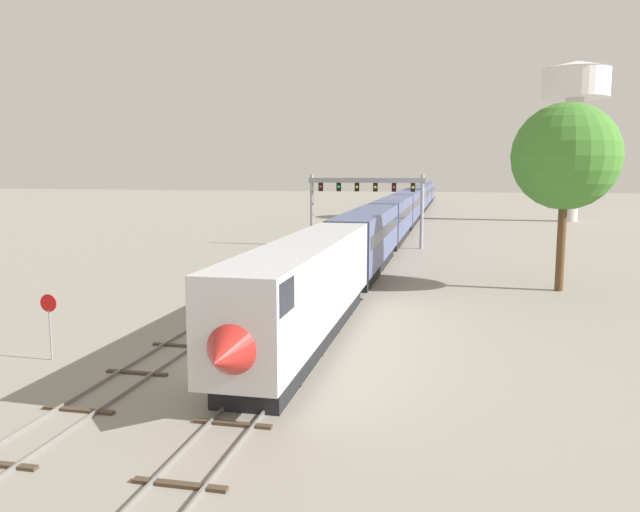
{
  "coord_description": "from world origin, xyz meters",
  "views": [
    {
      "loc": [
        8.76,
        -24.17,
        8.16
      ],
      "look_at": [
        1.0,
        12.0,
        3.0
      ],
      "focal_mm": 35.29,
      "sensor_mm": 36.0,
      "label": 1
    }
  ],
  "objects_px": {
    "stop_sign": "(49,317)",
    "water_tower": "(575,95)",
    "signal_gantry": "(366,194)",
    "passenger_train": "(408,207)",
    "trackside_tree_left": "(566,157)"
  },
  "relations": [
    {
      "from": "signal_gantry",
      "to": "stop_sign",
      "type": "bearing_deg",
      "value": -100.56
    },
    {
      "from": "passenger_train",
      "to": "water_tower",
      "type": "height_order",
      "value": "water_tower"
    },
    {
      "from": "stop_sign",
      "to": "water_tower",
      "type": "bearing_deg",
      "value": 67.01
    },
    {
      "from": "passenger_train",
      "to": "signal_gantry",
      "type": "distance_m",
      "value": 28.32
    },
    {
      "from": "passenger_train",
      "to": "stop_sign",
      "type": "height_order",
      "value": "passenger_train"
    },
    {
      "from": "passenger_train",
      "to": "trackside_tree_left",
      "type": "distance_m",
      "value": 50.98
    },
    {
      "from": "water_tower",
      "to": "stop_sign",
      "type": "height_order",
      "value": "water_tower"
    },
    {
      "from": "passenger_train",
      "to": "signal_gantry",
      "type": "relative_size",
      "value": 12.36
    },
    {
      "from": "signal_gantry",
      "to": "passenger_train",
      "type": "bearing_deg",
      "value": 85.42
    },
    {
      "from": "water_tower",
      "to": "trackside_tree_left",
      "type": "bearing_deg",
      "value": -99.88
    },
    {
      "from": "water_tower",
      "to": "stop_sign",
      "type": "bearing_deg",
      "value": -112.99
    },
    {
      "from": "passenger_train",
      "to": "stop_sign",
      "type": "xyz_separation_m",
      "value": [
        -10.0,
        -69.63,
        -0.74
      ]
    },
    {
      "from": "water_tower",
      "to": "trackside_tree_left",
      "type": "xyz_separation_m",
      "value": [
        -10.37,
        -59.55,
        -10.27
      ]
    },
    {
      "from": "passenger_train",
      "to": "water_tower",
      "type": "relative_size",
      "value": 6.17
    },
    {
      "from": "passenger_train",
      "to": "trackside_tree_left",
      "type": "relative_size",
      "value": 12.02
    }
  ]
}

